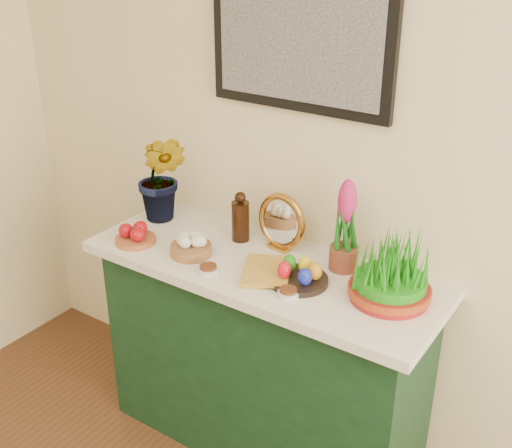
{
  "coord_description": "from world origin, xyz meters",
  "views": [
    {
      "loc": [
        0.7,
        0.22,
        2.07
      ],
      "look_at": [
        -0.48,
        1.95,
        1.07
      ],
      "focal_mm": 45.0,
      "sensor_mm": 36.0,
      "label": 1
    }
  ],
  "objects_px": {
    "sideboard": "(263,361)",
    "book": "(244,269)",
    "hyacinth_green": "(161,164)",
    "mirror": "(281,222)",
    "wheatgrass_sabzeh": "(391,273)"
  },
  "relations": [
    {
      "from": "book",
      "to": "hyacinth_green",
      "type": "bearing_deg",
      "value": 134.95
    },
    {
      "from": "hyacinth_green",
      "to": "book",
      "type": "distance_m",
      "value": 0.63
    },
    {
      "from": "sideboard",
      "to": "wheatgrass_sabzeh",
      "type": "height_order",
      "value": "wheatgrass_sabzeh"
    },
    {
      "from": "hyacinth_green",
      "to": "mirror",
      "type": "xyz_separation_m",
      "value": [
        0.56,
        0.06,
        -0.15
      ]
    },
    {
      "from": "book",
      "to": "wheatgrass_sabzeh",
      "type": "relative_size",
      "value": 0.8
    },
    {
      "from": "wheatgrass_sabzeh",
      "to": "book",
      "type": "bearing_deg",
      "value": -165.4
    },
    {
      "from": "sideboard",
      "to": "mirror",
      "type": "bearing_deg",
      "value": 93.07
    },
    {
      "from": "sideboard",
      "to": "book",
      "type": "relative_size",
      "value": 5.75
    },
    {
      "from": "sideboard",
      "to": "hyacinth_green",
      "type": "distance_m",
      "value": 0.92
    },
    {
      "from": "mirror",
      "to": "book",
      "type": "relative_size",
      "value": 1.04
    },
    {
      "from": "hyacinth_green",
      "to": "wheatgrass_sabzeh",
      "type": "relative_size",
      "value": 1.82
    },
    {
      "from": "hyacinth_green",
      "to": "sideboard",
      "type": "bearing_deg",
      "value": -24.95
    },
    {
      "from": "sideboard",
      "to": "book",
      "type": "xyz_separation_m",
      "value": [
        -0.01,
        -0.11,
        0.48
      ]
    },
    {
      "from": "sideboard",
      "to": "mirror",
      "type": "distance_m",
      "value": 0.59
    },
    {
      "from": "sideboard",
      "to": "mirror",
      "type": "relative_size",
      "value": 5.53
    }
  ]
}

